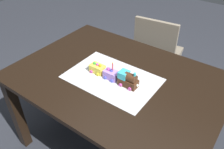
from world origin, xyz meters
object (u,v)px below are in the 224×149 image
cake_car_gondola_lemon (97,68)px  birthday_candle (113,66)px  chair (157,53)px  cake_locomotive (128,80)px  dining_table (117,88)px  cake_car_flatbed_lavender (111,75)px

cake_car_gondola_lemon → birthday_candle: birthday_candle is taller
cake_car_gondola_lemon → birthday_candle: 0.15m
chair → cake_locomotive: 0.96m
chair → cake_car_gondola_lemon: 0.93m
dining_table → cake_car_gondola_lemon: size_ratio=14.00×
chair → cake_locomotive: bearing=96.9°
cake_car_flatbed_lavender → birthday_candle: (-0.01, -0.00, 0.07)m
dining_table → birthday_candle: bearing=81.7°
birthday_candle → cake_locomotive: bearing=-180.0°
chair → cake_car_gondola_lemon: bearing=81.0°
cake_car_gondola_lemon → dining_table: bearing=-162.2°
cake_car_flatbed_lavender → cake_car_gondola_lemon: 0.12m
dining_table → cake_locomotive: (-0.11, 0.04, 0.16)m
chair → cake_car_gondola_lemon: (0.04, 0.88, 0.30)m
cake_car_flatbed_lavender → birthday_candle: 0.07m
dining_table → cake_car_gondola_lemon: (0.13, 0.04, 0.14)m
cake_locomotive → birthday_candle: 0.13m
cake_car_gondola_lemon → cake_locomotive: bearing=-180.0°
cake_car_flatbed_lavender → chair: bearing=-84.6°
cake_car_flatbed_lavender → cake_car_gondola_lemon: same height
dining_table → cake_car_gondola_lemon: bearing=17.8°
chair → cake_car_flatbed_lavender: bearing=88.7°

